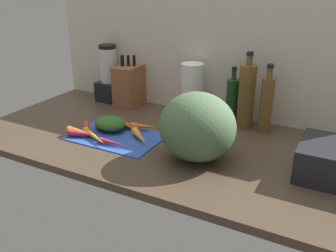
% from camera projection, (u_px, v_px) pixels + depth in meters
% --- Properties ---
extents(ground_plane, '(1.70, 0.80, 0.03)m').
position_uv_depth(ground_plane, '(171.00, 143.00, 1.52)').
color(ground_plane, '#47382B').
extents(wall_back, '(1.70, 0.03, 0.60)m').
position_uv_depth(wall_back, '(209.00, 52.00, 1.71)').
color(wall_back, beige).
rests_on(wall_back, ground_plane).
extents(cutting_board, '(0.38, 0.26, 0.01)m').
position_uv_depth(cutting_board, '(116.00, 136.00, 1.54)').
color(cutting_board, '#2D51B7').
rests_on(cutting_board, ground_plane).
extents(carrot_0, '(0.13, 0.02, 0.02)m').
position_uv_depth(carrot_0, '(113.00, 143.00, 1.45)').
color(carrot_0, '#B2264C').
rests_on(carrot_0, cutting_board).
extents(carrot_1, '(0.14, 0.08, 0.02)m').
position_uv_depth(carrot_1, '(111.00, 126.00, 1.60)').
color(carrot_1, orange).
rests_on(carrot_1, cutting_board).
extents(carrot_2, '(0.14, 0.07, 0.03)m').
position_uv_depth(carrot_2, '(125.00, 124.00, 1.61)').
color(carrot_2, orange).
rests_on(carrot_2, cutting_board).
extents(carrot_3, '(0.11, 0.05, 0.03)m').
position_uv_depth(carrot_3, '(80.00, 132.00, 1.53)').
color(carrot_3, orange).
rests_on(carrot_3, cutting_board).
extents(carrot_4, '(0.13, 0.07, 0.02)m').
position_uv_depth(carrot_4, '(133.00, 128.00, 1.59)').
color(carrot_4, '#B2264C').
rests_on(carrot_4, cutting_board).
extents(carrot_5, '(0.16, 0.12, 0.04)m').
position_uv_depth(carrot_5, '(117.00, 125.00, 1.60)').
color(carrot_5, orange).
rests_on(carrot_5, cutting_board).
extents(carrot_6, '(0.14, 0.06, 0.03)m').
position_uv_depth(carrot_6, '(84.00, 134.00, 1.52)').
color(carrot_6, '#B2264C').
rests_on(carrot_6, cutting_board).
extents(carrot_7, '(0.12, 0.12, 0.03)m').
position_uv_depth(carrot_7, '(87.00, 129.00, 1.56)').
color(carrot_7, red).
rests_on(carrot_7, cutting_board).
extents(carrot_8, '(0.13, 0.11, 0.03)m').
position_uv_depth(carrot_8, '(140.00, 136.00, 1.49)').
color(carrot_8, orange).
rests_on(carrot_8, cutting_board).
extents(carrot_9, '(0.11, 0.07, 0.03)m').
position_uv_depth(carrot_9, '(143.00, 126.00, 1.58)').
color(carrot_9, orange).
rests_on(carrot_9, cutting_board).
extents(carrot_10, '(0.17, 0.10, 0.03)m').
position_uv_depth(carrot_10, '(95.00, 137.00, 1.49)').
color(carrot_10, orange).
rests_on(carrot_10, cutting_board).
extents(carrot_greens_pile, '(0.14, 0.11, 0.06)m').
position_uv_depth(carrot_greens_pile, '(110.00, 123.00, 1.58)').
color(carrot_greens_pile, '#2D6023').
rests_on(carrot_greens_pile, cutting_board).
extents(winter_squash, '(0.28, 0.26, 0.25)m').
position_uv_depth(winter_squash, '(197.00, 127.00, 1.31)').
color(winter_squash, '#4C6B47').
rests_on(winter_squash, ground_plane).
extents(knife_block, '(0.11, 0.17, 0.26)m').
position_uv_depth(knife_block, '(130.00, 85.00, 1.89)').
color(knife_block, brown).
rests_on(knife_block, ground_plane).
extents(blender_appliance, '(0.12, 0.12, 0.30)m').
position_uv_depth(blender_appliance, '(109.00, 77.00, 1.95)').
color(blender_appliance, black).
rests_on(blender_appliance, ground_plane).
extents(paper_towel_roll, '(0.10, 0.10, 0.26)m').
position_uv_depth(paper_towel_roll, '(192.00, 90.00, 1.73)').
color(paper_towel_roll, white).
rests_on(paper_towel_roll, ground_plane).
extents(bottle_0, '(0.06, 0.06, 0.26)m').
position_uv_depth(bottle_0, '(232.00, 100.00, 1.66)').
color(bottle_0, '#19421E').
rests_on(bottle_0, ground_plane).
extents(bottle_1, '(0.07, 0.07, 0.34)m').
position_uv_depth(bottle_1, '(246.00, 96.00, 1.59)').
color(bottle_1, brown).
rests_on(bottle_1, ground_plane).
extents(bottle_2, '(0.05, 0.05, 0.30)m').
position_uv_depth(bottle_2, '(266.00, 104.00, 1.55)').
color(bottle_2, brown).
rests_on(bottle_2, ground_plane).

